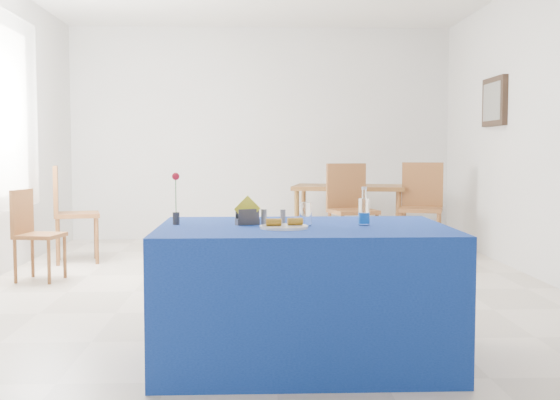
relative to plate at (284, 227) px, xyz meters
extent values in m
plane|color=beige|center=(-0.05, 2.10, -0.77)|extent=(7.00, 7.00, 0.00)
plane|color=silver|center=(-0.05, 5.60, 0.63)|extent=(5.00, 0.00, 5.00)
plane|color=silver|center=(-0.05, -1.40, 0.63)|extent=(5.00, 0.00, 5.00)
cube|color=white|center=(-2.45, 2.90, 0.78)|extent=(0.04, 1.75, 1.85)
cube|color=black|center=(2.42, 3.70, 0.93)|extent=(0.06, 0.64, 0.52)
cube|color=#998C66|center=(2.39, 3.70, 0.93)|extent=(0.02, 0.52, 0.40)
cylinder|color=white|center=(0.00, 0.00, 0.00)|extent=(0.26, 0.26, 0.01)
cylinder|color=white|center=(0.13, 0.13, 0.06)|extent=(0.07, 0.07, 0.13)
cylinder|color=slate|center=(-0.10, 0.22, 0.04)|extent=(0.03, 0.03, 0.08)
cylinder|color=slate|center=(0.00, 0.19, 0.04)|extent=(0.03, 0.03, 0.08)
cube|color=navy|center=(0.11, 0.13, -0.39)|extent=(1.60, 1.10, 0.76)
cylinder|color=white|center=(0.45, 0.14, 0.07)|extent=(0.06, 0.06, 0.15)
cylinder|color=blue|center=(0.45, 0.14, 0.03)|extent=(0.06, 0.06, 0.06)
cylinder|color=white|center=(0.45, 0.14, 0.17)|extent=(0.03, 0.03, 0.05)
cylinder|color=silver|center=(0.45, 0.14, 0.20)|extent=(0.03, 0.03, 0.01)
cube|color=#3C3C41|center=(-0.20, 0.19, 0.01)|extent=(0.14, 0.10, 0.03)
cube|color=#37363B|center=(-0.19, 0.17, 0.04)|extent=(0.12, 0.05, 0.09)
cube|color=#3D3C42|center=(-0.21, 0.22, 0.04)|extent=(0.12, 0.05, 0.09)
cube|color=yellow|center=(-0.20, 0.19, 0.08)|extent=(0.15, 0.02, 0.15)
cylinder|color=#28282D|center=(-0.60, 0.22, 0.03)|extent=(0.04, 0.04, 0.07)
cylinder|color=#196526|center=(-0.60, 0.22, 0.14)|extent=(0.01, 0.01, 0.22)
sphere|color=red|center=(-0.60, 0.22, 0.26)|extent=(0.04, 0.04, 0.04)
cube|color=brown|center=(1.01, 4.79, -0.04)|extent=(1.47, 1.09, 0.05)
cylinder|color=brown|center=(0.36, 4.56, -0.41)|extent=(0.06, 0.06, 0.71)
cylinder|color=brown|center=(1.53, 4.33, -0.41)|extent=(0.06, 0.06, 0.71)
cylinder|color=brown|center=(0.49, 5.25, -0.41)|extent=(0.06, 0.06, 0.71)
cylinder|color=brown|center=(1.67, 5.02, -0.41)|extent=(0.06, 0.06, 0.71)
cylinder|color=brown|center=(0.79, 3.65, -0.52)|extent=(0.04, 0.04, 0.50)
cylinder|color=brown|center=(1.17, 3.75, -0.52)|extent=(0.04, 0.04, 0.50)
cylinder|color=brown|center=(0.69, 4.04, -0.52)|extent=(0.04, 0.04, 0.50)
cylinder|color=brown|center=(1.08, 4.13, -0.52)|extent=(0.04, 0.04, 0.50)
cube|color=brown|center=(0.93, 3.89, -0.25)|extent=(0.56, 0.56, 0.04)
cube|color=brown|center=(0.88, 4.10, 0.02)|extent=(0.46, 0.15, 0.51)
cylinder|color=brown|center=(1.48, 3.93, -0.52)|extent=(0.04, 0.04, 0.50)
cylinder|color=brown|center=(1.86, 3.82, -0.52)|extent=(0.04, 0.04, 0.50)
cylinder|color=brown|center=(1.60, 4.32, -0.52)|extent=(0.04, 0.04, 0.50)
cylinder|color=brown|center=(1.98, 4.20, -0.52)|extent=(0.04, 0.04, 0.50)
cube|color=brown|center=(1.73, 4.07, -0.25)|extent=(0.58, 0.58, 0.04)
cube|color=brown|center=(1.79, 4.27, 0.02)|extent=(0.46, 0.18, 0.51)
cylinder|color=brown|center=(-1.96, 2.46, -0.57)|extent=(0.03, 0.03, 0.40)
cylinder|color=brown|center=(-1.91, 2.77, -0.57)|extent=(0.03, 0.03, 0.40)
cylinder|color=brown|center=(-2.28, 2.52, -0.57)|extent=(0.03, 0.03, 0.40)
cylinder|color=brown|center=(-2.22, 2.83, -0.57)|extent=(0.03, 0.03, 0.40)
cube|color=brown|center=(-2.09, 2.64, -0.36)|extent=(0.43, 0.43, 0.04)
cube|color=brown|center=(-2.26, 2.67, -0.14)|extent=(0.10, 0.37, 0.41)
cylinder|color=brown|center=(-1.79, 3.56, -0.52)|extent=(0.04, 0.04, 0.49)
cylinder|color=brown|center=(-1.88, 3.94, -0.52)|extent=(0.04, 0.04, 0.49)
cylinder|color=brown|center=(-2.16, 3.47, -0.52)|extent=(0.04, 0.04, 0.49)
cylinder|color=brown|center=(-2.26, 3.84, -0.52)|extent=(0.04, 0.04, 0.49)
cube|color=brown|center=(-2.02, 3.70, -0.26)|extent=(0.55, 0.55, 0.04)
cube|color=brown|center=(-2.22, 3.65, 0.00)|extent=(0.15, 0.45, 0.50)
cylinder|color=gold|center=(-0.06, -0.01, 0.03)|extent=(0.08, 0.04, 0.04)
cylinder|color=beige|center=(-0.02, -0.01, 0.03)|extent=(0.01, 0.03, 0.03)
cylinder|color=gold|center=(0.06, 0.02, 0.03)|extent=(0.09, 0.05, 0.04)
cylinder|color=beige|center=(0.10, 0.03, 0.03)|extent=(0.01, 0.03, 0.03)
camera|label=1|loc=(-0.17, -3.73, 0.41)|focal=45.00mm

